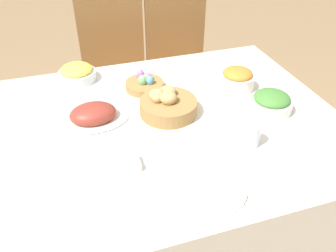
{
  "coord_description": "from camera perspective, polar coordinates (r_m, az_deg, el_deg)",
  "views": [
    {
      "loc": [
        -0.31,
        -1.15,
        1.6
      ],
      "look_at": [
        0.03,
        -0.09,
        0.78
      ],
      "focal_mm": 38.0,
      "sensor_mm": 36.0,
      "label": 1
    }
  ],
  "objects": [
    {
      "name": "butter_dish",
      "position": [
        1.26,
        -7.17,
        -6.26
      ],
      "size": [
        0.12,
        0.07,
        0.03
      ],
      "color": "silver",
      "rests_on": "dining_table"
    },
    {
      "name": "fork",
      "position": [
        1.16,
        0.27,
        -11.62
      ],
      "size": [
        0.02,
        0.19,
        0.0
      ],
      "rotation": [
        0.0,
        0.0,
        0.06
      ],
      "color": "silver",
      "rests_on": "dining_table"
    },
    {
      "name": "chair_far_right",
      "position": [
        2.47,
        2.06,
        10.33
      ],
      "size": [
        0.42,
        0.42,
        0.98
      ],
      "rotation": [
        0.0,
        0.0,
        -0.0
      ],
      "color": "olive",
      "rests_on": "ground"
    },
    {
      "name": "knife",
      "position": [
        1.25,
        13.01,
        -8.34
      ],
      "size": [
        0.02,
        0.19,
        0.0
      ],
      "rotation": [
        0.0,
        0.0,
        0.06
      ],
      "color": "silver",
      "rests_on": "dining_table"
    },
    {
      "name": "ground_plane",
      "position": [
        2.0,
        -1.7,
        -17.09
      ],
      "size": [
        12.0,
        12.0,
        0.0
      ],
      "primitive_type": "plane",
      "color": "#937551"
    },
    {
      "name": "ham_platter",
      "position": [
        1.51,
        -11.9,
        1.77
      ],
      "size": [
        0.3,
        0.21,
        0.08
      ],
      "color": "silver",
      "rests_on": "dining_table"
    },
    {
      "name": "green_salad_bowl",
      "position": [
        1.59,
        16.22,
        3.71
      ],
      "size": [
        0.18,
        0.18,
        0.09
      ],
      "color": "silver",
      "rests_on": "dining_table"
    },
    {
      "name": "pineapple_bowl",
      "position": [
        1.82,
        -14.41,
        8.24
      ],
      "size": [
        0.18,
        0.18,
        0.08
      ],
      "color": "silver",
      "rests_on": "dining_table"
    },
    {
      "name": "spoon",
      "position": [
        1.26,
        14.21,
        -8.01
      ],
      "size": [
        0.02,
        0.19,
        0.0
      ],
      "rotation": [
        0.0,
        0.0,
        -0.06
      ],
      "color": "silver",
      "rests_on": "dining_table"
    },
    {
      "name": "bread_basket",
      "position": [
        1.51,
        -0.12,
        3.46
      ],
      "size": [
        0.25,
        0.25,
        0.11
      ],
      "color": "#9E7542",
      "rests_on": "dining_table"
    },
    {
      "name": "dinner_plate",
      "position": [
        1.19,
        6.93,
        -9.89
      ],
      "size": [
        0.24,
        0.24,
        0.01
      ],
      "color": "silver",
      "rests_on": "dining_table"
    },
    {
      "name": "dining_table",
      "position": [
        1.71,
        -1.92,
        -9.67
      ],
      "size": [
        1.57,
        1.16,
        0.74
      ],
      "color": "white",
      "rests_on": "ground"
    },
    {
      "name": "chair_far_center",
      "position": [
        2.37,
        -8.18,
        8.81
      ],
      "size": [
        0.43,
        0.43,
        0.98
      ],
      "rotation": [
        0.0,
        0.0,
        -0.03
      ],
      "color": "olive",
      "rests_on": "ground"
    },
    {
      "name": "egg_basket",
      "position": [
        1.7,
        -3.78,
        6.8
      ],
      "size": [
        0.18,
        0.18,
        0.08
      ],
      "color": "#9E7542",
      "rests_on": "dining_table"
    },
    {
      "name": "carrot_bowl",
      "position": [
        1.72,
        11.0,
        7.42
      ],
      "size": [
        0.16,
        0.16,
        0.1
      ],
      "color": "silver",
      "rests_on": "dining_table"
    },
    {
      "name": "drinking_cup",
      "position": [
        1.37,
        13.18,
        -1.38
      ],
      "size": [
        0.07,
        0.07,
        0.09
      ],
      "color": "silver",
      "rests_on": "dining_table"
    }
  ]
}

